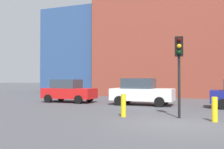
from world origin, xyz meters
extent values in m
plane|color=#47474C|center=(0.00, 0.00, 0.00)|extent=(200.00, 200.00, 0.00)
cube|color=brown|center=(-1.37, 20.70, 5.42)|extent=(18.93, 12.28, 10.84)
cube|color=#2D4C7F|center=(-14.41, 20.70, 5.08)|extent=(7.14, 11.05, 10.16)
cube|color=red|center=(-9.00, 6.92, 0.69)|extent=(4.05, 1.74, 0.77)
cube|color=#333D47|center=(-9.24, 6.92, 1.42)|extent=(2.03, 1.54, 0.68)
cylinder|color=black|center=(-7.69, 7.81, 0.31)|extent=(0.62, 0.21, 0.62)
cylinder|color=black|center=(-7.69, 6.03, 0.31)|extent=(0.62, 0.21, 0.62)
cylinder|color=black|center=(-10.30, 7.81, 0.31)|extent=(0.62, 0.21, 0.62)
cylinder|color=black|center=(-10.30, 6.03, 0.31)|extent=(0.62, 0.21, 0.62)
cube|color=white|center=(-3.21, 6.92, 0.73)|extent=(4.24, 1.82, 0.81)
cube|color=#333D47|center=(-3.46, 6.92, 1.48)|extent=(2.12, 1.61, 0.71)
cylinder|color=black|center=(-1.85, 7.84, 0.32)|extent=(0.65, 0.22, 0.65)
cylinder|color=black|center=(-1.85, 5.99, 0.32)|extent=(0.65, 0.22, 0.65)
cylinder|color=black|center=(-4.57, 7.84, 0.32)|extent=(0.65, 0.22, 0.65)
cylinder|color=black|center=(-4.57, 5.99, 0.32)|extent=(0.65, 0.22, 0.65)
cylinder|color=black|center=(1.87, 7.81, 0.31)|extent=(0.62, 0.21, 0.62)
cylinder|color=black|center=(1.87, 6.02, 0.31)|extent=(0.62, 0.21, 0.62)
cylinder|color=black|center=(-0.08, 1.65, 1.40)|extent=(0.12, 0.12, 2.81)
cube|color=black|center=(-0.08, 1.65, 3.26)|extent=(0.40, 0.31, 0.90)
sphere|color=#3C0605|center=(-0.05, 1.51, 3.54)|extent=(0.20, 0.20, 0.20)
sphere|color=#F2A514|center=(-0.05, 1.51, 3.26)|extent=(0.20, 0.20, 0.20)
sphere|color=black|center=(-0.05, 1.51, 2.98)|extent=(0.20, 0.20, 0.20)
cylinder|color=yellow|center=(1.42, 1.16, 0.52)|extent=(0.24, 0.24, 1.03)
cylinder|color=yellow|center=(-2.57, 1.13, 0.53)|extent=(0.24, 0.24, 1.06)
camera|label=1|loc=(1.44, -10.43, 1.76)|focal=41.65mm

